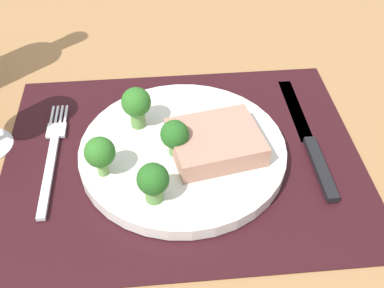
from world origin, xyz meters
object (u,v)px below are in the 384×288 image
Objects in this scene: steak at (215,142)px; knife at (310,143)px; fork at (52,154)px; plate at (183,151)px.

knife is at bearing 6.99° from steak.
fork is (-19.69, 2.39, -2.65)cm from steak.
steak is 20.01cm from fork.
plate is 15.97cm from fork.
plate is 1.08× the size of knife.
plate is 1.30× the size of fork.
knife reaches higher than fork.
knife is at bearing 1.90° from plate.
steak is 0.45× the size of knife.
plate is 16.04cm from knife.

